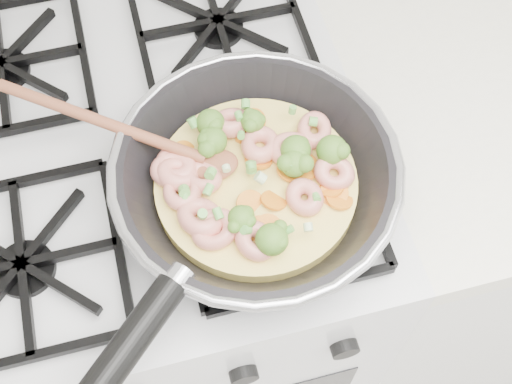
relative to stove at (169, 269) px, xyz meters
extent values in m
cube|color=silver|center=(0.00, 0.00, -0.01)|extent=(0.60, 0.60, 0.90)
cube|color=black|center=(0.00, 0.00, 0.45)|extent=(0.56, 0.56, 0.02)
torus|color=#BCBCC3|center=(0.13, -0.13, 0.52)|extent=(0.34, 0.34, 0.01)
cylinder|color=black|center=(-0.05, -0.31, 0.52)|extent=(0.16, 0.15, 0.03)
cylinder|color=#FFE66E|center=(0.13, -0.13, 0.49)|extent=(0.24, 0.24, 0.02)
ellipsoid|color=#985337|center=(0.09, -0.10, 0.51)|extent=(0.07, 0.06, 0.02)
cylinder|color=#985337|center=(-0.03, -0.03, 0.53)|extent=(0.22, 0.15, 0.05)
torus|color=#DE9683|center=(0.06, -0.17, 0.51)|extent=(0.08, 0.08, 0.03)
torus|color=#DE9683|center=(0.04, -0.11, 0.51)|extent=(0.07, 0.07, 0.03)
torus|color=#DE9683|center=(0.18, -0.17, 0.51)|extent=(0.06, 0.06, 0.03)
torus|color=#DE9683|center=(0.07, -0.12, 0.51)|extent=(0.07, 0.07, 0.02)
torus|color=#DE9683|center=(0.21, -0.09, 0.51)|extent=(0.06, 0.06, 0.02)
torus|color=#DE9683|center=(0.15, -0.09, 0.51)|extent=(0.07, 0.07, 0.02)
torus|color=#DE9683|center=(0.18, -0.11, 0.51)|extent=(0.06, 0.06, 0.02)
torus|color=#DE9683|center=(0.05, -0.13, 0.51)|extent=(0.06, 0.06, 0.02)
torus|color=#DE9683|center=(0.05, -0.09, 0.51)|extent=(0.07, 0.07, 0.02)
torus|color=#DE9683|center=(0.11, -0.21, 0.51)|extent=(0.07, 0.07, 0.03)
torus|color=#DE9683|center=(0.22, -0.15, 0.51)|extent=(0.07, 0.07, 0.03)
torus|color=#DE9683|center=(0.12, -0.05, 0.51)|extent=(0.06, 0.06, 0.03)
torus|color=#DE9683|center=(0.07, -0.18, 0.51)|extent=(0.07, 0.07, 0.02)
torus|color=#DE9683|center=(0.04, -0.10, 0.51)|extent=(0.07, 0.07, 0.02)
ellipsoid|color=#5A8B2D|center=(0.22, -0.13, 0.52)|extent=(0.05, 0.05, 0.04)
ellipsoid|color=#5A8B2D|center=(0.18, -0.13, 0.52)|extent=(0.04, 0.04, 0.03)
ellipsoid|color=#5A8B2D|center=(0.09, -0.08, 0.52)|extent=(0.04, 0.04, 0.03)
ellipsoid|color=#5A8B2D|center=(0.13, -0.22, 0.52)|extent=(0.05, 0.05, 0.04)
ellipsoid|color=#5A8B2D|center=(0.14, -0.06, 0.52)|extent=(0.04, 0.04, 0.03)
ellipsoid|color=#5A8B2D|center=(0.10, -0.05, 0.52)|extent=(0.04, 0.04, 0.03)
ellipsoid|color=#5A8B2D|center=(0.10, -0.18, 0.52)|extent=(0.04, 0.04, 0.03)
ellipsoid|color=#5A8B2D|center=(0.18, -0.12, 0.52)|extent=(0.05, 0.05, 0.04)
cylinder|color=orange|center=(0.21, -0.16, 0.50)|extent=(0.03, 0.03, 0.01)
cylinder|color=orange|center=(0.19, -0.13, 0.50)|extent=(0.03, 0.03, 0.00)
cylinder|color=orange|center=(0.19, -0.13, 0.50)|extent=(0.04, 0.04, 0.01)
cylinder|color=orange|center=(0.17, -0.13, 0.50)|extent=(0.04, 0.04, 0.01)
cylinder|color=orange|center=(0.12, -0.19, 0.50)|extent=(0.05, 0.05, 0.01)
cylinder|color=orange|center=(0.14, -0.16, 0.50)|extent=(0.03, 0.03, 0.01)
cylinder|color=orange|center=(0.06, -0.07, 0.50)|extent=(0.04, 0.04, 0.00)
cylinder|color=orange|center=(0.15, -0.05, 0.50)|extent=(0.04, 0.04, 0.01)
cylinder|color=orange|center=(0.19, -0.12, 0.50)|extent=(0.04, 0.04, 0.01)
cylinder|color=orange|center=(0.22, -0.18, 0.50)|extent=(0.04, 0.04, 0.01)
cylinder|color=orange|center=(0.21, -0.17, 0.50)|extent=(0.05, 0.05, 0.00)
cylinder|color=orange|center=(0.14, -0.11, 0.50)|extent=(0.04, 0.04, 0.01)
cylinder|color=orange|center=(0.13, -0.19, 0.50)|extent=(0.03, 0.03, 0.01)
cylinder|color=orange|center=(0.13, -0.06, 0.50)|extent=(0.03, 0.03, 0.01)
cylinder|color=orange|center=(0.12, -0.16, 0.50)|extent=(0.04, 0.04, 0.01)
cylinder|color=orange|center=(0.10, -0.09, 0.50)|extent=(0.03, 0.03, 0.01)
cylinder|color=beige|center=(0.17, -0.21, 0.52)|extent=(0.01, 0.01, 0.01)
cylinder|color=#64B347|center=(0.13, -0.12, 0.51)|extent=(0.01, 0.01, 0.01)
cylinder|color=#64B347|center=(0.10, -0.20, 0.52)|extent=(0.01, 0.01, 0.01)
cylinder|color=#64B347|center=(0.19, -0.18, 0.52)|extent=(0.01, 0.01, 0.01)
cylinder|color=beige|center=(0.11, -0.22, 0.52)|extent=(0.01, 0.01, 0.01)
cylinder|color=#64B347|center=(0.17, -0.14, 0.53)|extent=(0.01, 0.01, 0.01)
cylinder|color=#64B347|center=(0.13, -0.06, 0.52)|extent=(0.01, 0.01, 0.01)
cylinder|color=#64B347|center=(0.15, -0.21, 0.52)|extent=(0.01, 0.01, 0.01)
cylinder|color=#64B347|center=(0.19, -0.06, 0.52)|extent=(0.01, 0.01, 0.01)
cylinder|color=#64B347|center=(0.06, -0.17, 0.53)|extent=(0.01, 0.01, 0.01)
cylinder|color=beige|center=(0.13, -0.14, 0.52)|extent=(0.01, 0.01, 0.01)
cylinder|color=#64B347|center=(0.05, -0.14, 0.52)|extent=(0.01, 0.01, 0.01)
cylinder|color=#64B347|center=(0.07, -0.15, 0.52)|extent=(0.01, 0.01, 0.01)
cylinder|color=#64B347|center=(0.05, -0.14, 0.52)|extent=(0.01, 0.01, 0.01)
cylinder|color=#64B347|center=(0.13, -0.08, 0.52)|extent=(0.01, 0.01, 0.01)
cylinder|color=#64B347|center=(0.21, -0.08, 0.52)|extent=(0.01, 0.01, 0.01)
cylinder|color=beige|center=(0.10, -0.12, 0.52)|extent=(0.01, 0.01, 0.01)
cylinder|color=#64B347|center=(0.08, -0.18, 0.52)|extent=(0.01, 0.01, 0.01)
cylinder|color=#64B347|center=(0.08, -0.05, 0.52)|extent=(0.01, 0.01, 0.01)
cylinder|color=#64B347|center=(0.13, -0.13, 0.52)|extent=(0.01, 0.01, 0.01)
cylinder|color=#64B347|center=(0.08, -0.12, 0.52)|extent=(0.01, 0.01, 0.01)
cylinder|color=#64B347|center=(0.14, -0.04, 0.52)|extent=(0.01, 0.01, 0.01)
camera|label=1|loc=(0.03, -0.52, 1.19)|focal=48.79mm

